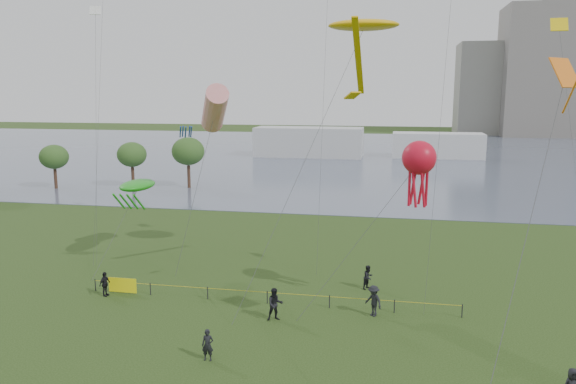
# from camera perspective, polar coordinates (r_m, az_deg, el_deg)

# --- Properties ---
(lake) EXTENTS (400.00, 120.00, 0.08)m
(lake) POSITION_cam_1_polar(r_m,az_deg,el_deg) (120.39, 8.16, 3.75)
(lake) COLOR slate
(lake) RESTS_ON ground_plane
(building_mid) EXTENTS (20.00, 20.00, 38.00)m
(building_mid) POSITION_cam_1_polar(r_m,az_deg,el_deg) (186.01, 23.91, 11.11)
(building_mid) COLOR slate
(building_mid) RESTS_ON ground_plane
(building_low) EXTENTS (16.00, 18.00, 28.00)m
(building_low) POSITION_cam_1_polar(r_m,az_deg,el_deg) (189.35, 19.20, 9.86)
(building_low) COLOR slate
(building_low) RESTS_ON ground_plane
(pavilion_left) EXTENTS (22.00, 8.00, 6.00)m
(pavilion_left) POSITION_cam_1_polar(r_m,az_deg,el_deg) (116.34, 2.14, 5.10)
(pavilion_left) COLOR silver
(pavilion_left) RESTS_ON ground_plane
(pavilion_right) EXTENTS (18.00, 7.00, 5.00)m
(pavilion_right) POSITION_cam_1_polar(r_m,az_deg,el_deg) (118.31, 14.95, 4.60)
(pavilion_right) COLOR silver
(pavilion_right) RESTS_ON ground_plane
(trees) EXTENTS (29.29, 15.52, 7.09)m
(trees) POSITION_cam_1_polar(r_m,az_deg,el_deg) (80.73, -19.49, 3.59)
(trees) COLOR #3B261A
(trees) RESTS_ON ground_plane
(fence) EXTENTS (24.07, 0.07, 1.05)m
(fence) POSITION_cam_1_polar(r_m,az_deg,el_deg) (38.24, -11.22, -9.63)
(fence) COLOR black
(fence) RESTS_ON ground_plane
(spectator_a) EXTENTS (1.17, 1.06, 1.96)m
(spectator_a) POSITION_cam_1_polar(r_m,az_deg,el_deg) (33.85, -1.32, -11.34)
(spectator_a) COLOR black
(spectator_a) RESTS_ON ground_plane
(spectator_b) EXTENTS (1.39, 1.35, 1.91)m
(spectator_b) POSITION_cam_1_polar(r_m,az_deg,el_deg) (34.83, 8.68, -10.87)
(spectator_b) COLOR black
(spectator_b) RESTS_ON ground_plane
(spectator_c) EXTENTS (0.58, 1.02, 1.64)m
(spectator_c) POSITION_cam_1_polar(r_m,az_deg,el_deg) (39.55, -18.12, -8.87)
(spectator_c) COLOR black
(spectator_c) RESTS_ON ground_plane
(spectator_f) EXTENTS (0.63, 0.45, 1.64)m
(spectator_f) POSITION_cam_1_polar(r_m,az_deg,el_deg) (29.55, -8.16, -15.14)
(spectator_f) COLOR black
(spectator_f) RESTS_ON ground_plane
(spectator_g) EXTENTS (0.98, 1.02, 1.66)m
(spectator_g) POSITION_cam_1_polar(r_m,az_deg,el_deg) (39.31, 8.15, -8.56)
(spectator_g) COLOR black
(spectator_g) RESTS_ON ground_plane
(kite_stingray) EXTENTS (9.04, 10.44, 18.07)m
(kite_stingray) POSITION_cam_1_polar(r_m,az_deg,el_deg) (38.69, 7.65, 16.34)
(kite_stingray) COLOR #3F3F42
(kite_windsock) EXTENTS (4.34, 4.97, 13.97)m
(kite_windsock) POSITION_cam_1_polar(r_m,az_deg,el_deg) (41.52, -7.48, 8.35)
(kite_windsock) COLOR #3F3F42
(kite_creature) EXTENTS (2.63, 7.02, 6.59)m
(kite_creature) POSITION_cam_1_polar(r_m,az_deg,el_deg) (45.20, -15.06, 0.63)
(kite_creature) COLOR #3F3F42
(kite_octopus) EXTENTS (7.82, 3.89, 10.57)m
(kite_octopus) POSITION_cam_1_polar(r_m,az_deg,el_deg) (33.96, 13.17, 3.25)
(kite_octopus) COLOR #3F3F42
(kite_delta) EXTENTS (5.60, 11.24, 14.80)m
(kite_delta) POSITION_cam_1_polar(r_m,az_deg,el_deg) (25.67, 26.07, 9.27)
(kite_delta) COLOR #3F3F42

